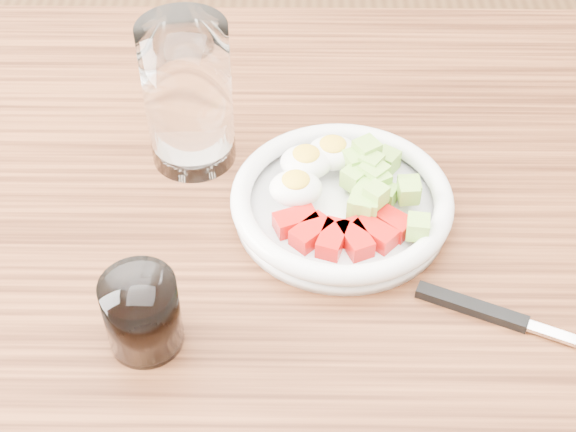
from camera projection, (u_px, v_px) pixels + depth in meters
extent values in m
cube|color=brown|center=(298.00, 257.00, 0.82)|extent=(1.50, 0.90, 0.04)
cylinder|color=white|center=(341.00, 209.00, 0.83)|extent=(0.22, 0.22, 0.01)
torus|color=white|center=(342.00, 198.00, 0.82)|extent=(0.23, 0.23, 0.02)
cube|color=red|center=(295.00, 221.00, 0.80)|extent=(0.05, 0.04, 0.02)
cube|color=red|center=(311.00, 233.00, 0.79)|extent=(0.05, 0.05, 0.02)
cube|color=red|center=(332.00, 239.00, 0.78)|extent=(0.04, 0.05, 0.02)
cube|color=red|center=(355.00, 239.00, 0.78)|extent=(0.04, 0.05, 0.02)
cube|color=red|center=(375.00, 233.00, 0.79)|extent=(0.05, 0.05, 0.02)
cube|color=red|center=(390.00, 222.00, 0.80)|extent=(0.05, 0.04, 0.02)
ellipsoid|color=white|center=(306.00, 162.00, 0.84)|extent=(0.05, 0.05, 0.03)
ellipsoid|color=yellow|center=(306.00, 154.00, 0.84)|extent=(0.03, 0.03, 0.01)
ellipsoid|color=white|center=(333.00, 153.00, 0.86)|extent=(0.05, 0.05, 0.03)
ellipsoid|color=yellow|center=(333.00, 144.00, 0.85)|extent=(0.03, 0.03, 0.01)
ellipsoid|color=white|center=(296.00, 188.00, 0.82)|extent=(0.05, 0.05, 0.03)
ellipsoid|color=yellow|center=(296.00, 180.00, 0.81)|extent=(0.03, 0.03, 0.01)
cube|color=#9DCC4E|center=(362.00, 206.00, 0.80)|extent=(0.03, 0.03, 0.02)
cube|color=#9DCC4E|center=(371.00, 195.00, 0.82)|extent=(0.03, 0.03, 0.02)
cube|color=#9DCC4E|center=(366.00, 206.00, 0.80)|extent=(0.03, 0.03, 0.02)
cube|color=#9DCC4E|center=(408.00, 192.00, 0.80)|extent=(0.02, 0.02, 0.02)
cube|color=#9DCC4E|center=(367.00, 196.00, 0.82)|extent=(0.03, 0.03, 0.03)
cube|color=#9DCC4E|center=(376.00, 195.00, 0.80)|extent=(0.03, 0.03, 0.02)
cube|color=#9DCC4E|center=(356.00, 162.00, 0.84)|extent=(0.03, 0.03, 0.02)
cube|color=#9DCC4E|center=(386.00, 195.00, 0.82)|extent=(0.03, 0.03, 0.02)
cube|color=#9DCC4E|center=(360.00, 160.00, 0.84)|extent=(0.03, 0.03, 0.02)
cube|color=#9DCC4E|center=(387.00, 161.00, 0.86)|extent=(0.03, 0.03, 0.02)
cube|color=#9DCC4E|center=(369.00, 192.00, 0.82)|extent=(0.03, 0.03, 0.03)
cube|color=#9DCC4E|center=(370.00, 200.00, 0.81)|extent=(0.02, 0.02, 0.02)
cube|color=#9DCC4E|center=(418.00, 227.00, 0.78)|extent=(0.02, 0.02, 0.02)
cube|color=#9DCC4E|center=(371.00, 164.00, 0.83)|extent=(0.03, 0.03, 0.02)
cube|color=#9DCC4E|center=(367.00, 151.00, 0.84)|extent=(0.03, 0.03, 0.02)
cube|color=#9DCC4E|center=(354.00, 178.00, 0.83)|extent=(0.03, 0.03, 0.02)
cube|color=#9DCC4E|center=(374.00, 175.00, 0.83)|extent=(0.03, 0.03, 0.02)
cube|color=#9DCC4E|center=(379.00, 181.00, 0.82)|extent=(0.03, 0.03, 0.02)
cube|color=#9DCC4E|center=(409.00, 189.00, 0.83)|extent=(0.02, 0.02, 0.02)
cube|color=black|center=(471.00, 307.00, 0.75)|extent=(0.10, 0.05, 0.01)
cube|color=silver|center=(562.00, 336.00, 0.72)|extent=(0.06, 0.03, 0.00)
cylinder|color=white|center=(188.00, 96.00, 0.84)|extent=(0.09, 0.09, 0.17)
cylinder|color=white|center=(142.00, 313.00, 0.70)|extent=(0.07, 0.07, 0.08)
cylinder|color=black|center=(143.00, 315.00, 0.70)|extent=(0.06, 0.06, 0.07)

